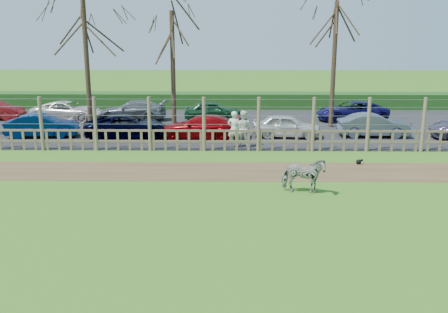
{
  "coord_description": "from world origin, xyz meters",
  "views": [
    {
      "loc": [
        1.25,
        -14.48,
        5.33
      ],
      "look_at": [
        1.0,
        2.5,
        1.1
      ],
      "focal_mm": 40.0,
      "sensor_mm": 36.0,
      "label": 1
    }
  ],
  "objects_px": {
    "car_3": "(201,127)",
    "crow": "(359,162)",
    "car_4": "(287,126)",
    "car_10": "(213,111)",
    "car_2": "(128,126)",
    "car_5": "(373,125)",
    "visitor_a": "(234,129)",
    "car_1": "(42,126)",
    "tree_left": "(84,27)",
    "car_9": "(133,110)",
    "tree_right": "(335,34)",
    "tree_mid": "(172,41)",
    "visitor_b": "(243,129)",
    "zebra": "(303,175)",
    "car_12": "(352,111)",
    "car_8": "(68,111)"
  },
  "relations": [
    {
      "from": "tree_right",
      "to": "car_9",
      "type": "height_order",
      "value": "tree_right"
    },
    {
      "from": "crow",
      "to": "car_9",
      "type": "bearing_deg",
      "value": 137.56
    },
    {
      "from": "tree_right",
      "to": "car_3",
      "type": "distance_m",
      "value": 9.29
    },
    {
      "from": "car_3",
      "to": "car_5",
      "type": "bearing_deg",
      "value": 100.99
    },
    {
      "from": "car_2",
      "to": "car_1",
      "type": "bearing_deg",
      "value": 80.94
    },
    {
      "from": "tree_right",
      "to": "car_8",
      "type": "bearing_deg",
      "value": 173.52
    },
    {
      "from": "tree_left",
      "to": "car_9",
      "type": "distance_m",
      "value": 6.37
    },
    {
      "from": "car_4",
      "to": "tree_right",
      "type": "bearing_deg",
      "value": -37.85
    },
    {
      "from": "car_4",
      "to": "car_10",
      "type": "height_order",
      "value": "same"
    },
    {
      "from": "tree_right",
      "to": "car_1",
      "type": "relative_size",
      "value": 2.02
    },
    {
      "from": "car_9",
      "to": "car_1",
      "type": "bearing_deg",
      "value": -33.62
    },
    {
      "from": "tree_mid",
      "to": "visitor_a",
      "type": "xyz_separation_m",
      "value": [
        3.39,
        -4.85,
        -3.96
      ]
    },
    {
      "from": "car_9",
      "to": "car_4",
      "type": "bearing_deg",
      "value": 61.73
    },
    {
      "from": "zebra",
      "to": "car_12",
      "type": "distance_m",
      "value": 15.11
    },
    {
      "from": "car_2",
      "to": "car_5",
      "type": "bearing_deg",
      "value": -94.41
    },
    {
      "from": "crow",
      "to": "car_3",
      "type": "xyz_separation_m",
      "value": [
        -6.89,
        4.96,
        0.53
      ]
    },
    {
      "from": "car_1",
      "to": "car_12",
      "type": "xyz_separation_m",
      "value": [
        17.25,
        5.18,
        0.0
      ]
    },
    {
      "from": "tree_mid",
      "to": "car_10",
      "type": "height_order",
      "value": "tree_mid"
    },
    {
      "from": "car_4",
      "to": "car_5",
      "type": "relative_size",
      "value": 0.97
    },
    {
      "from": "zebra",
      "to": "car_1",
      "type": "height_order",
      "value": "zebra"
    },
    {
      "from": "tree_left",
      "to": "car_4",
      "type": "relative_size",
      "value": 2.24
    },
    {
      "from": "car_3",
      "to": "crow",
      "type": "bearing_deg",
      "value": 61.5
    },
    {
      "from": "car_10",
      "to": "car_8",
      "type": "bearing_deg",
      "value": 88.9
    },
    {
      "from": "crow",
      "to": "car_2",
      "type": "relative_size",
      "value": 0.07
    },
    {
      "from": "car_8",
      "to": "car_4",
      "type": "bearing_deg",
      "value": -105.03
    },
    {
      "from": "car_4",
      "to": "car_8",
      "type": "xyz_separation_m",
      "value": [
        -12.96,
        4.8,
        0.0
      ]
    },
    {
      "from": "crow",
      "to": "visitor_a",
      "type": "bearing_deg",
      "value": 150.0
    },
    {
      "from": "car_3",
      "to": "car_4",
      "type": "distance_m",
      "value": 4.47
    },
    {
      "from": "car_9",
      "to": "car_3",
      "type": "bearing_deg",
      "value": 40.97
    },
    {
      "from": "tree_mid",
      "to": "visitor_b",
      "type": "relative_size",
      "value": 3.96
    },
    {
      "from": "car_1",
      "to": "visitor_b",
      "type": "bearing_deg",
      "value": -106.77
    },
    {
      "from": "tree_left",
      "to": "visitor_a",
      "type": "xyz_separation_m",
      "value": [
        7.89,
        -3.85,
        -4.71
      ]
    },
    {
      "from": "car_5",
      "to": "tree_left",
      "type": "bearing_deg",
      "value": 86.06
    },
    {
      "from": "visitor_a",
      "to": "car_1",
      "type": "bearing_deg",
      "value": -1.75
    },
    {
      "from": "visitor_a",
      "to": "car_2",
      "type": "height_order",
      "value": "visitor_a"
    },
    {
      "from": "visitor_b",
      "to": "car_5",
      "type": "xyz_separation_m",
      "value": [
        6.85,
        2.42,
        -0.26
      ]
    },
    {
      "from": "visitor_b",
      "to": "car_12",
      "type": "height_order",
      "value": "visitor_b"
    },
    {
      "from": "tree_left",
      "to": "car_5",
      "type": "relative_size",
      "value": 2.16
    },
    {
      "from": "tree_left",
      "to": "visitor_a",
      "type": "relative_size",
      "value": 4.57
    },
    {
      "from": "tree_mid",
      "to": "car_9",
      "type": "xyz_separation_m",
      "value": [
        -2.88,
        2.63,
        -4.23
      ]
    },
    {
      "from": "visitor_a",
      "to": "car_4",
      "type": "height_order",
      "value": "visitor_a"
    },
    {
      "from": "tree_right",
      "to": "car_10",
      "type": "relative_size",
      "value": 2.09
    },
    {
      "from": "visitor_a",
      "to": "car_9",
      "type": "height_order",
      "value": "visitor_a"
    },
    {
      "from": "tree_mid",
      "to": "car_3",
      "type": "distance_m",
      "value": 5.39
    },
    {
      "from": "tree_right",
      "to": "crow",
      "type": "distance_m",
      "value": 9.8
    },
    {
      "from": "visitor_a",
      "to": "car_2",
      "type": "distance_m",
      "value": 5.84
    },
    {
      "from": "car_1",
      "to": "car_5",
      "type": "distance_m",
      "value": 17.24
    },
    {
      "from": "tree_left",
      "to": "zebra",
      "type": "height_order",
      "value": "tree_left"
    },
    {
      "from": "car_2",
      "to": "car_12",
      "type": "height_order",
      "value": "same"
    },
    {
      "from": "car_1",
      "to": "car_2",
      "type": "relative_size",
      "value": 0.84
    }
  ]
}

